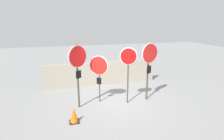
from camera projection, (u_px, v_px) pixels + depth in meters
ground_plane at (114, 103)px, 7.53m from camera, size 40.00×40.00×0.00m
fence_back at (102, 74)px, 9.56m from camera, size 6.16×0.12×1.29m
stop_sign_0 at (78, 64)px, 6.66m from camera, size 0.73×0.50×2.56m
stop_sign_1 at (99, 68)px, 7.23m from camera, size 0.70×0.47×2.07m
stop_sign_2 at (128, 62)px, 7.06m from camera, size 0.67×0.26×2.41m
stop_sign_3 at (149, 60)px, 7.41m from camera, size 0.83×0.27×2.55m
traffic_cone_0 at (74, 115)px, 6.03m from camera, size 0.34×0.34×0.56m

